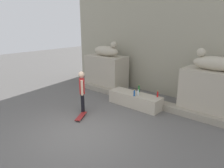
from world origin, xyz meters
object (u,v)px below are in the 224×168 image
bottle_green (139,89)px  statue_reclining_right (215,63)px  skater (82,90)px  bottle_clear (138,93)px  statue_reclining_left (106,50)px  bottle_red (158,94)px  bottle_blue (134,93)px  skateboard (81,116)px

bottle_green → statue_reclining_right: bearing=17.8°
skater → bottle_clear: bearing=92.9°
bottle_clear → statue_reclining_left: bearing=156.8°
statue_reclining_left → skater: bearing=-62.6°
bottle_green → bottle_red: (0.92, -0.02, -0.03)m
bottle_green → bottle_red: 0.92m
statue_reclining_left → bottle_clear: 3.42m
bottle_blue → bottle_clear: bearing=65.2°
statue_reclining_right → bottle_blue: size_ratio=5.75×
statue_reclining_left → skater: 3.56m
bottle_green → bottle_blue: (0.14, -0.55, -0.02)m
skateboard → bottle_blue: 2.33m
statue_reclining_left → bottle_blue: (2.80, -1.40, -1.37)m
bottle_clear → bottle_blue: size_ratio=0.96×
bottle_blue → skater: bearing=-128.9°
statue_reclining_left → bottle_clear: (2.88, -1.24, -1.38)m
skater → skateboard: 0.99m
skater → skateboard: bearing=-9.3°
skateboard → bottle_green: 2.78m
bottle_blue → statue_reclining_left: bearing=153.4°
statue_reclining_right → bottle_green: statue_reclining_right is taller
bottle_clear → bottle_red: bottle_clear is taller
skater → bottle_red: size_ratio=6.19×
statue_reclining_right → bottle_red: (-1.74, -0.88, -1.38)m
statue_reclining_left → skater: statue_reclining_left is taller
bottle_green → bottle_red: bottle_green is taller
bottle_red → bottle_green: bearing=178.7°
statue_reclining_right → bottle_clear: 3.06m
skateboard → bottle_clear: bottle_clear is taller
statue_reclining_left → skateboard: 4.35m
statue_reclining_right → bottle_clear: size_ratio=5.97×
bottle_green → bottle_clear: size_ratio=1.22×
bottle_green → bottle_clear: 0.44m
bottle_clear → bottle_red: bearing=27.2°
statue_reclining_left → skateboard: bearing=-60.8°
bottle_green → bottle_red: size_ratio=1.23×
bottle_red → statue_reclining_right: bearing=26.7°
statue_reclining_left → bottle_blue: bearing=-25.1°
statue_reclining_left → skateboard: size_ratio=2.02×
bottle_red → bottle_blue: 0.94m
statue_reclining_left → bottle_red: (3.57, -0.88, -1.38)m
skateboard → bottle_red: bearing=116.7°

